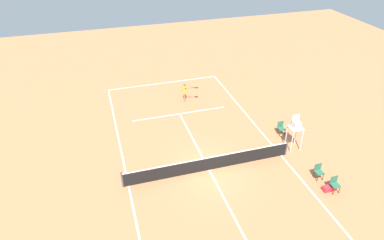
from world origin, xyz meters
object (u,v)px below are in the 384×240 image
Objects in this scene: player_serving at (185,90)px; equipment_bag at (329,188)px; courtside_chair_near at (335,184)px; courtside_chair_mid at (281,127)px; umpire_chair at (296,127)px; courtside_chair_far at (319,171)px; tennis_ball at (179,108)px.

player_serving reaches higher than equipment_bag.
courtside_chair_mid is (0.03, -5.85, 0.00)m from courtside_chair_near.
umpire_chair is 3.21m from courtside_chair_far.
player_serving reaches higher than courtside_chair_near.
courtside_chair_mid is at bearing -92.39° from courtside_chair_far.
player_serving is 2.13× the size of equipment_bag.
umpire_chair reaches higher than courtside_chair_mid.
equipment_bag is at bearing 92.11° from courtside_chair_far.
player_serving is 12.13m from courtside_chair_far.
courtside_chair_near reaches higher than equipment_bag.
courtside_chair_mid is (-5.82, 5.42, 0.50)m from tennis_ball.
courtside_chair_far is at bearing 87.33° from umpire_chair.
courtside_chair_near is 0.44m from equipment_bag.
courtside_chair_far reaches higher than tennis_ball.
umpire_chair reaches higher than courtside_chair_near.
courtside_chair_near is at bearing 90.29° from courtside_chair_mid.
courtside_chair_near is at bearing 91.13° from umpire_chair.
umpire_chair is 3.17× the size of equipment_bag.
courtside_chair_near and courtside_chair_far have the same top height.
courtside_chair_mid and courtside_chair_far have the same top height.
umpire_chair is at bearing -92.67° from courtside_chair_far.
courtside_chair_mid is (-0.05, -1.65, -1.07)m from umpire_chair.
courtside_chair_mid is 5.76m from equipment_bag.
courtside_chair_near is 1.00× the size of courtside_chair_far.
courtside_chair_mid is at bearing -91.55° from equipment_bag.
umpire_chair is 2.54× the size of courtside_chair_far.
player_serving is 13.31m from courtside_chair_near.
umpire_chair reaches higher than player_serving.
tennis_ball is 9.25m from umpire_chair.
tennis_ball is 11.56m from courtside_chair_far.
player_serving is at bearing -58.60° from umpire_chair.
player_serving is at bearing -52.25° from courtside_chair_mid.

